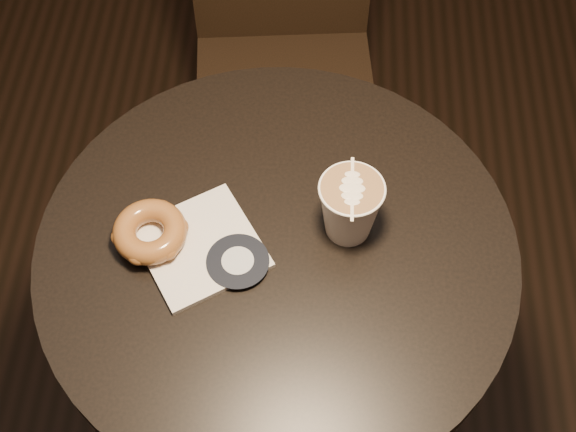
{
  "coord_description": "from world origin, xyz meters",
  "views": [
    {
      "loc": [
        0.05,
        -0.59,
        1.74
      ],
      "look_at": [
        0.01,
        0.03,
        0.79
      ],
      "focal_mm": 50.0,
      "sensor_mm": 36.0,
      "label": 1
    }
  ],
  "objects": [
    {
      "name": "cafe_table",
      "position": [
        0.0,
        0.0,
        0.55
      ],
      "size": [
        0.7,
        0.7,
        0.75
      ],
      "color": "black",
      "rests_on": "ground"
    },
    {
      "name": "pastry_bag",
      "position": [
        -0.11,
        -0.01,
        0.75
      ],
      "size": [
        0.22,
        0.22,
        0.01
      ],
      "primitive_type": "cube",
      "rotation": [
        0.0,
        0.0,
        0.55
      ],
      "color": "silver",
      "rests_on": "cafe_table"
    },
    {
      "name": "chair",
      "position": [
        -0.03,
        0.66,
        0.54
      ],
      "size": [
        0.42,
        0.42,
        0.96
      ],
      "rotation": [
        0.0,
        0.0,
        0.1
      ],
      "color": "black",
      "rests_on": "ground"
    },
    {
      "name": "latte_cup",
      "position": [
        0.1,
        0.04,
        0.8
      ],
      "size": [
        0.09,
        0.09,
        0.1
      ],
      "primitive_type": null,
      "color": "white",
      "rests_on": "cafe_table"
    },
    {
      "name": "doughnut",
      "position": [
        -0.18,
        -0.0,
        0.78
      ],
      "size": [
        0.11,
        0.11,
        0.03
      ],
      "primitive_type": "torus",
      "color": "brown",
      "rests_on": "pastry_bag"
    }
  ]
}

